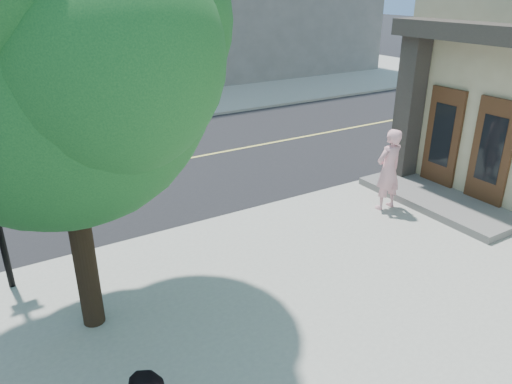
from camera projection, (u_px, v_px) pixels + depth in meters
ground at (32, 270)px, 9.59m from camera, size 140.00×140.00×0.00m
road_ew at (6, 193)px, 13.12m from camera, size 140.00×9.00×0.01m
sidewalk_ne at (196, 66)px, 32.88m from camera, size 29.00×25.00×0.12m
man_on_phone at (388, 170)px, 11.58m from camera, size 0.74×0.49×2.00m
street_tree at (58, 32)px, 6.23m from camera, size 5.27×4.79×7.00m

